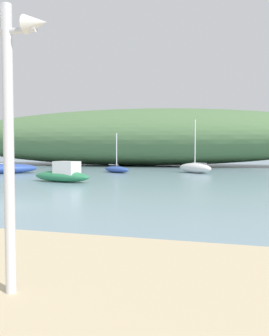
{
  "coord_description": "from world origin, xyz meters",
  "views": [
    {
      "loc": [
        7.86,
        -10.19,
        1.86
      ],
      "look_at": [
        3.74,
        3.97,
        1.12
      ],
      "focal_mm": 39.98,
      "sensor_mm": 36.0,
      "label": 1
    }
  ],
  "objects_px": {
    "motorboat_mid_channel": "(63,174)",
    "sailboat_outer_mooring": "(195,168)",
    "sailboat_by_sandbar": "(117,169)",
    "sailboat_near_shore": "(9,168)"
  },
  "relations": [
    {
      "from": "sailboat_near_shore",
      "to": "sailboat_outer_mooring",
      "type": "distance_m",
      "value": 14.43
    },
    {
      "from": "motorboat_mid_channel",
      "to": "sailboat_outer_mooring",
      "type": "relative_size",
      "value": 0.95
    },
    {
      "from": "sailboat_near_shore",
      "to": "motorboat_mid_channel",
      "type": "relative_size",
      "value": 1.4
    },
    {
      "from": "sailboat_outer_mooring",
      "to": "sailboat_by_sandbar",
      "type": "bearing_deg",
      "value": -169.3
    },
    {
      "from": "motorboat_mid_channel",
      "to": "sailboat_near_shore",
      "type": "bearing_deg",
      "value": 143.08
    },
    {
      "from": "motorboat_mid_channel",
      "to": "sailboat_outer_mooring",
      "type": "height_order",
      "value": "sailboat_outer_mooring"
    },
    {
      "from": "motorboat_mid_channel",
      "to": "sailboat_outer_mooring",
      "type": "distance_m",
      "value": 11.9
    },
    {
      "from": "motorboat_mid_channel",
      "to": "sailboat_by_sandbar",
      "type": "bearing_deg",
      "value": 89.15
    },
    {
      "from": "motorboat_mid_channel",
      "to": "sailboat_by_sandbar",
      "type": "distance_m",
      "value": 9.0
    },
    {
      "from": "sailboat_by_sandbar",
      "to": "sailboat_outer_mooring",
      "type": "height_order",
      "value": "sailboat_outer_mooring"
    }
  ]
}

